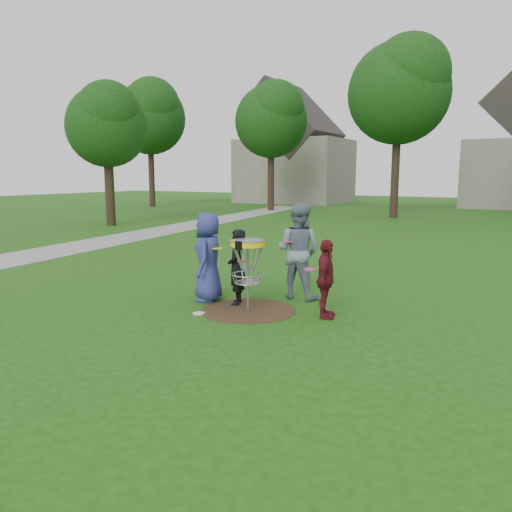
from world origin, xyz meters
The scene contains 11 objects.
ground centered at (0.00, 0.00, 0.00)m, with size 100.00×100.00×0.00m, color #19470F.
dirt_patch centered at (0.00, 0.00, 0.00)m, with size 1.80×1.80×0.01m, color #47331E.
concrete_path centered at (-10.00, 8.00, 0.01)m, with size 2.20×40.00×0.02m, color #9E9E99.
player_blue centered at (-1.08, 0.25, 0.90)m, with size 0.88×0.57×1.79m, color navy.
player_black centered at (-0.43, 0.28, 0.74)m, with size 0.54×0.36×1.49m, color black.
player_grey centered at (0.39, 1.37, 0.99)m, with size 0.96×0.75×1.97m, color slate.
player_maroon centered at (1.44, 0.28, 0.71)m, with size 0.83×0.35×1.41m, color maroon.
disc_on_grass centered at (-0.66, -0.66, 0.01)m, with size 0.22×0.22×0.02m, color white.
disc_golf_basket centered at (0.00, 0.00, 1.02)m, with size 0.66×0.67×1.38m.
held_discs centered at (0.12, 0.41, 1.02)m, with size 2.20×1.19×0.36m.
tree_row centered at (0.44, 20.67, 6.21)m, with size 51.20×17.42×9.90m.
Camera 1 is at (4.72, -7.82, 2.55)m, focal length 35.00 mm.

